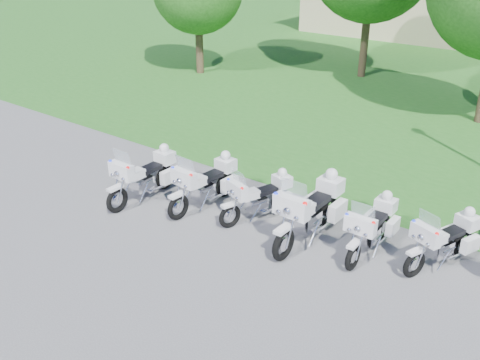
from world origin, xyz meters
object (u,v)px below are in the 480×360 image
Objects in this scene: motorcycle_0 at (145,175)px; motorcycle_2 at (260,196)px; motorcycle_1 at (206,182)px; motorcycle_4 at (372,226)px; motorcycle_3 at (311,209)px; motorcycle_5 at (445,239)px.

motorcycle_0 reaches higher than motorcycle_2.
motorcycle_2 is at bearing -163.54° from motorcycle_1.
motorcycle_2 is 2.80m from motorcycle_4.
motorcycle_3 reaches higher than motorcycle_2.
motorcycle_1 is at bearing -157.29° from motorcycle_0.
motorcycle_2 is 4.27m from motorcycle_5.
motorcycle_0 is 3.12m from motorcycle_2.
motorcycle_2 is at bearing -162.19° from motorcycle_0.
motorcycle_5 is at bearing -166.90° from motorcycle_0.
motorcycle_4 is at bearing -155.49° from motorcycle_2.
motorcycle_0 is 7.37m from motorcycle_5.
motorcycle_0 reaches higher than motorcycle_1.
motorcycle_1 is 1.15× the size of motorcycle_2.
motorcycle_1 is 1.15× the size of motorcycle_5.
motorcycle_3 is at bearing -168.99° from motorcycle_0.
motorcycle_4 is (1.32, 0.35, -0.13)m from motorcycle_3.
motorcycle_4 is (5.77, 1.17, -0.05)m from motorcycle_0.
motorcycle_1 reaches higher than motorcycle_5.
motorcycle_5 is (7.20, 1.59, -0.07)m from motorcycle_0.
motorcycle_1 reaches higher than motorcycle_4.
motorcycle_0 is 4.53m from motorcycle_3.
motorcycle_1 is 4.27m from motorcycle_4.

